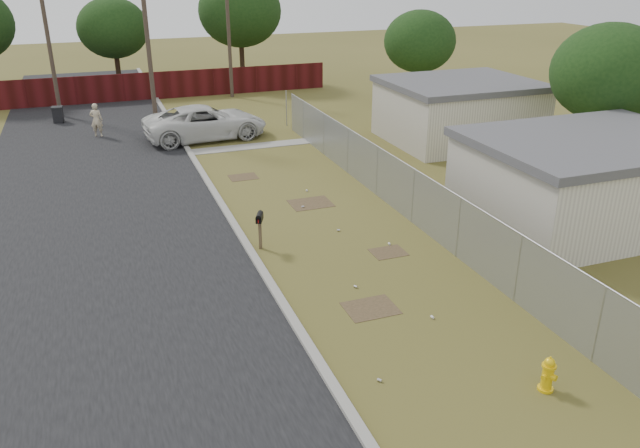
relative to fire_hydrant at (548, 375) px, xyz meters
name	(u,v)px	position (x,y,z in m)	size (l,w,h in m)	color
ground	(331,234)	(-1.37, 9.50, -0.40)	(120.00, 120.00, 0.00)	brown
street	(113,183)	(-8.13, 17.56, -0.39)	(15.10, 60.00, 0.12)	black
chainlink_fence	(400,192)	(1.75, 10.53, 0.39)	(0.10, 27.06, 2.02)	#979A9F
privacy_fence	(108,89)	(-7.37, 34.50, 0.50)	(30.00, 0.12, 1.80)	#460F10
utility_poles	(145,34)	(-5.04, 30.17, 4.29)	(12.60, 8.24, 9.00)	#493B30
houses	(516,141)	(8.33, 12.64, 1.16)	(9.30, 17.24, 3.10)	silver
horizon_trees	(212,28)	(-0.53, 33.06, 4.22)	(33.32, 31.94, 7.78)	#362418
fire_hydrant	(548,375)	(0.00, 0.00, 0.00)	(0.45, 0.45, 0.87)	#E5B90C
mailbox	(260,220)	(-3.97, 9.23, 0.59)	(0.37, 0.54, 1.26)	brown
pickup_truck	(206,122)	(-3.07, 23.29, 0.47)	(2.91, 6.32, 1.76)	silver
pedestrian	(96,120)	(-8.41, 25.75, 0.49)	(0.65, 0.43, 1.78)	#C3B18F
trash_bin	(58,114)	(-10.43, 29.75, 0.08)	(0.65, 0.72, 0.94)	black
scattered_litter	(351,253)	(-1.36, 7.77, -0.36)	(3.53, 12.42, 0.07)	beige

